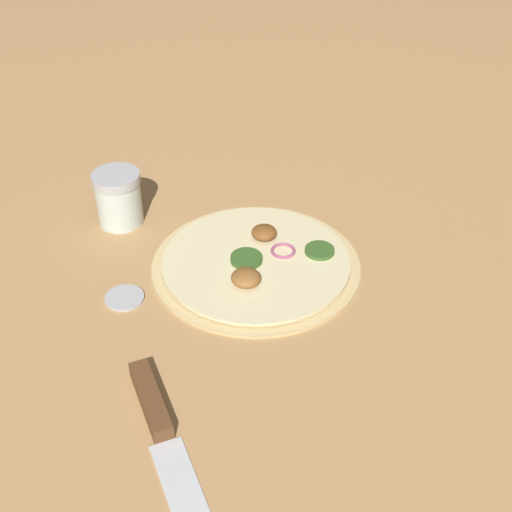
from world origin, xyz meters
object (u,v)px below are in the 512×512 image
Objects in this scene: pizza at (257,263)px; knife at (164,437)px; spice_jar at (119,198)px; loose_cap at (124,297)px.

knife is (-0.25, 0.14, 0.00)m from pizza.
pizza is 0.28m from knife.
pizza is 3.52× the size of spice_jar.
loose_cap is (-0.03, 0.17, -0.00)m from pizza.
loose_cap is at bearing 178.50° from spice_jar.
knife is 6.40× the size of loose_cap.
spice_jar reaches higher than knife.
spice_jar is at bearing 172.69° from knife.
spice_jar is at bearing 50.42° from pizza.
loose_cap is (-0.16, 0.00, -0.03)m from spice_jar.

